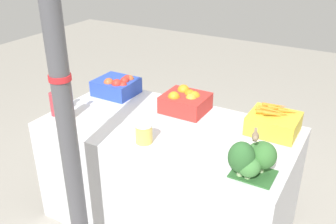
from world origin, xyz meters
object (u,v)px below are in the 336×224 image
object	(u,v)px
juice_bottle_golden	(68,103)
sparrow_bird	(255,137)
juice_bottle_ruby	(56,101)
pickle_jar	(144,133)
orange_crate	(185,101)
carrot_crate	(274,122)
support_pole	(63,99)
broccoli_pile	(253,158)
apple_crate	(117,86)

from	to	relation	value
juice_bottle_golden	sparrow_bird	world-z (taller)	juice_bottle_golden
juice_bottle_ruby	juice_bottle_golden	size ratio (longest dim) A/B	0.91
pickle_jar	orange_crate	bearing A→B (deg)	88.44
orange_crate	sparrow_bird	distance (m)	0.84
carrot_crate	pickle_jar	distance (m)	0.81
support_pole	carrot_crate	world-z (taller)	support_pole
broccoli_pile	juice_bottle_golden	size ratio (longest dim) A/B	0.88
support_pole	sparrow_bird	size ratio (longest dim) A/B	17.32
pickle_jar	sparrow_bird	size ratio (longest dim) A/B	0.93
juice_bottle_ruby	juice_bottle_golden	world-z (taller)	juice_bottle_golden
orange_crate	juice_bottle_ruby	size ratio (longest dim) A/B	1.23
carrot_crate	juice_bottle_ruby	size ratio (longest dim) A/B	1.23
apple_crate	pickle_jar	size ratio (longest dim) A/B	2.41
apple_crate	juice_bottle_ruby	distance (m)	0.51
juice_bottle_golden	pickle_jar	world-z (taller)	juice_bottle_golden
support_pole	orange_crate	size ratio (longest dim) A/B	7.70
carrot_crate	broccoli_pile	xyz separation A→B (m)	(0.03, -0.51, 0.03)
apple_crate	juice_bottle_golden	distance (m)	0.49
apple_crate	carrot_crate	bearing A→B (deg)	0.37
apple_crate	pickle_jar	xyz separation A→B (m)	(0.57, -0.50, -0.01)
apple_crate	pickle_jar	bearing A→B (deg)	-41.31
orange_crate	apple_crate	bearing A→B (deg)	-179.43
sparrow_bird	apple_crate	bearing A→B (deg)	-128.38
support_pole	pickle_jar	size ratio (longest dim) A/B	18.58
broccoli_pile	carrot_crate	bearing A→B (deg)	93.55
orange_crate	sparrow_bird	world-z (taller)	sparrow_bird
support_pole	broccoli_pile	world-z (taller)	support_pole
carrot_crate	broccoli_pile	bearing A→B (deg)	-86.45
apple_crate	broccoli_pile	xyz separation A→B (m)	(1.24, -0.51, 0.03)
broccoli_pile	sparrow_bird	world-z (taller)	sparrow_bird
juice_bottle_golden	sparrow_bird	distance (m)	1.28
sparrow_bird	juice_bottle_golden	bearing A→B (deg)	-106.95
broccoli_pile	juice_bottle_golden	distance (m)	1.28
carrot_crate	juice_bottle_ruby	distance (m)	1.45
carrot_crate	broccoli_pile	world-z (taller)	broccoli_pile
support_pole	pickle_jar	distance (m)	0.55
apple_crate	juice_bottle_golden	xyz separation A→B (m)	(-0.04, -0.49, 0.04)
orange_crate	broccoli_pile	xyz separation A→B (m)	(0.65, -0.51, 0.03)
apple_crate	carrot_crate	distance (m)	1.20
apple_crate	pickle_jar	world-z (taller)	apple_crate
support_pole	carrot_crate	size ratio (longest dim) A/B	7.70
carrot_crate	sparrow_bird	size ratio (longest dim) A/B	2.25
support_pole	apple_crate	size ratio (longest dim) A/B	7.70
orange_crate	carrot_crate	bearing A→B (deg)	0.18
support_pole	carrot_crate	bearing A→B (deg)	46.01
broccoli_pile	juice_bottle_ruby	bearing A→B (deg)	179.21
support_pole	sparrow_bird	distance (m)	0.98
support_pole	broccoli_pile	distance (m)	1.01
carrot_crate	juice_bottle_ruby	xyz separation A→B (m)	(-1.36, -0.49, 0.03)
orange_crate	juice_bottle_golden	bearing A→B (deg)	-141.85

